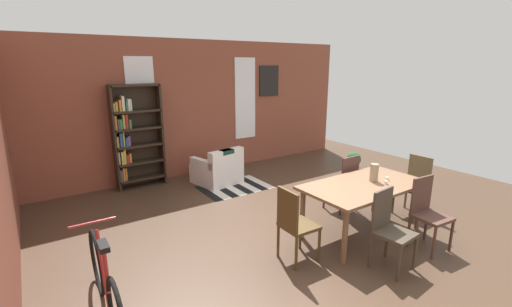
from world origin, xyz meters
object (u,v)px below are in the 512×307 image
Objects in this scene: dining_chair_near_right at (427,211)px; armchair_white at (218,170)px; bicycle_second at (106,286)px; bookshelf_tall at (134,136)px; dining_table at (364,189)px; dining_chair_head_left at (294,223)px; dining_chair_far_right at (344,181)px; dining_chair_near_left at (389,227)px; dining_chair_head_right at (414,183)px; potted_plant_by_shelf at (354,162)px; vase_on_table at (374,173)px.

dining_chair_near_right is 3.96m from armchair_white.
armchair_white is 3.94m from bicycle_second.
bookshelf_tall is (-2.50, 4.52, 0.52)m from dining_chair_near_right.
armchair_white is at bearing 102.26° from dining_table.
bicycle_second is (-1.29, -3.58, -0.68)m from bookshelf_tall.
dining_chair_head_left and dining_chair_far_right have the same top height.
dining_chair_near_left is (-0.41, -0.71, -0.16)m from dining_table.
dining_chair_head_left is 1.11m from dining_chair_near_left.
dining_chair_head_right is 1.00× the size of dining_chair_near_right.
dining_chair_head_left is 1.00× the size of dining_chair_head_right.
dining_chair_far_right reaches higher than bicycle_second.
dining_chair_head_left is 3.89m from potted_plant_by_shelf.
dining_chair_head_right reaches higher than potted_plant_by_shelf.
dining_chair_far_right is at bearing -51.17° from bookshelf_tall.
bookshelf_tall is 4.06× the size of potted_plant_by_shelf.
dining_chair_near_right is 0.47× the size of bookshelf_tall.
bookshelf_tall reaches higher than dining_chair_head_left.
vase_on_table is at bearing -59.04° from bookshelf_tall.
dining_table is 3.59× the size of potted_plant_by_shelf.
bookshelf_tall is 2.14× the size of armchair_white.
armchair_white is (-0.67, 3.09, -0.39)m from dining_table.
armchair_white is 3.00m from potted_plant_by_shelf.
dining_chair_near_left is (-0.81, -0.00, 0.00)m from dining_chair_near_right.
bicycle_second is at bearing 177.21° from dining_chair_head_right.
bookshelf_tall is 3.86m from bicycle_second.
dining_chair_head_left reaches higher than bicycle_second.
bicycle_second is (-3.38, 0.23, -0.32)m from dining_table.
dining_chair_near_right is at bearing -61.05° from bookshelf_tall.
vase_on_table is 0.83m from dining_chair_far_right.
potted_plant_by_shelf is at bearing 45.42° from vase_on_table.
bicycle_second is (-2.71, -2.86, 0.08)m from armchair_white.
armchair_white is (-1.93, 3.09, -0.23)m from dining_chair_head_right.
potted_plant_by_shelf is (2.77, -1.15, -0.00)m from armchair_white.
bookshelf_tall is at bearing 120.96° from vase_on_table.
dining_chair_head_right is 1.01× the size of armchair_white.
dining_chair_head_right and dining_chair_near_right have the same top height.
dining_chair_head_right is 0.47× the size of bookshelf_tall.
dining_chair_head_left reaches higher than potted_plant_by_shelf.
dining_chair_head_right is 1.11m from dining_chair_far_right.
dining_chair_near_right is at bearing -60.22° from dining_table.
dining_chair_head_right and dining_chair_near_left have the same top height.
armchair_white is at bearing 105.83° from dining_chair_near_right.
dining_chair_near_left is (0.86, -0.71, 0.00)m from dining_chair_head_left.
dining_chair_head_left is 1.00× the size of dining_chair_near_left.
dining_chair_head_right is 1.00× the size of dining_chair_near_left.
dining_chair_far_right is at bearing 7.25° from bicycle_second.
potted_plant_by_shelf is at bearing 57.37° from dining_chair_near_right.
dining_table is at bearing 119.78° from dining_chair_near_right.
dining_chair_near_right is at bearing -23.10° from dining_chair_head_left.
bookshelf_tall is at bearing 118.80° from dining_table.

